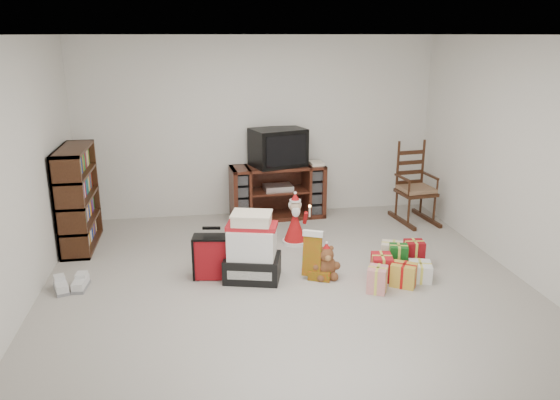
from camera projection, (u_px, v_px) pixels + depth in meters
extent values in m
cube|color=#A59F97|center=(287.00, 287.00, 5.65)|extent=(5.00, 5.00, 0.01)
cube|color=white|center=(289.00, 35.00, 4.92)|extent=(5.00, 5.00, 0.01)
cube|color=white|center=(257.00, 128.00, 7.64)|extent=(5.00, 0.01, 2.50)
cube|color=white|center=(368.00, 279.00, 2.92)|extent=(5.00, 0.01, 2.50)
cube|color=white|center=(15.00, 180.00, 4.90)|extent=(0.01, 5.00, 2.50)
cube|color=white|center=(525.00, 160.00, 5.66)|extent=(0.01, 5.00, 2.50)
cube|color=#4C2015|center=(278.00, 192.00, 7.69)|extent=(1.34, 0.56, 0.75)
cube|color=silver|center=(278.00, 188.00, 7.64)|extent=(0.41, 0.31, 0.07)
cube|color=#3C1F10|center=(78.00, 198.00, 6.57)|extent=(0.34, 1.01, 1.23)
cube|color=#3C1F10|center=(416.00, 193.00, 7.50)|extent=(0.51, 0.49, 0.04)
cube|color=#826446|center=(416.00, 189.00, 7.49)|extent=(0.47, 0.46, 0.05)
cube|color=#3C1F10|center=(412.00, 162.00, 7.58)|extent=(0.39, 0.10, 0.71)
cube|color=#3C1F10|center=(414.00, 219.00, 7.62)|extent=(0.55, 0.81, 0.05)
cube|color=black|center=(252.00, 268.00, 5.79)|extent=(0.66, 0.55, 0.26)
cube|color=white|center=(252.00, 242.00, 5.71)|extent=(0.56, 0.48, 0.32)
cube|color=#B2141C|center=(252.00, 226.00, 5.66)|extent=(0.57, 0.40, 0.05)
cube|color=beige|center=(252.00, 219.00, 5.63)|extent=(0.45, 0.39, 0.10)
cube|color=maroon|center=(212.00, 257.00, 5.79)|extent=(0.39, 0.24, 0.48)
cube|color=black|center=(210.00, 228.00, 5.78)|extent=(0.19, 0.06, 0.03)
ellipsoid|color=brown|center=(325.00, 266.00, 5.85)|extent=(0.24, 0.20, 0.25)
sphere|color=brown|center=(326.00, 255.00, 5.77)|extent=(0.16, 0.16, 0.16)
cone|color=#AF1215|center=(295.00, 227.00, 6.76)|extent=(0.30, 0.30, 0.43)
sphere|color=#D0B191|center=(295.00, 206.00, 6.68)|extent=(0.15, 0.15, 0.15)
cone|color=#AF1215|center=(295.00, 197.00, 6.65)|extent=(0.13, 0.13, 0.11)
cylinder|color=silver|center=(310.00, 212.00, 6.61)|extent=(0.02, 0.02, 0.13)
cone|color=#AF1215|center=(239.00, 251.00, 6.00)|extent=(0.30, 0.30, 0.43)
sphere|color=#D0B191|center=(239.00, 229.00, 5.93)|extent=(0.15, 0.15, 0.15)
cone|color=#AF1215|center=(238.00, 219.00, 5.89)|extent=(0.13, 0.13, 0.11)
cylinder|color=silver|center=(254.00, 235.00, 5.85)|extent=(0.02, 0.02, 0.13)
cube|color=silver|center=(61.00, 286.00, 5.55)|extent=(0.22, 0.32, 0.10)
cube|color=silver|center=(80.00, 285.00, 5.58)|extent=(0.15, 0.30, 0.10)
cube|color=#B2141C|center=(384.00, 271.00, 5.75)|extent=(0.23, 0.23, 0.23)
cube|color=#175E1E|center=(393.00, 261.00, 5.99)|extent=(0.23, 0.23, 0.23)
cube|color=gold|center=(409.00, 275.00, 5.65)|extent=(0.23, 0.23, 0.23)
cube|color=silver|center=(390.00, 284.00, 5.44)|extent=(0.23, 0.23, 0.23)
cube|color=white|center=(418.00, 266.00, 5.85)|extent=(0.23, 0.23, 0.23)
cube|color=maroon|center=(402.00, 254.00, 6.18)|extent=(0.23, 0.23, 0.23)
cube|color=beige|center=(382.00, 254.00, 6.19)|extent=(0.23, 0.23, 0.23)
cube|color=black|center=(278.00, 147.00, 7.53)|extent=(0.82, 0.69, 0.52)
cube|color=black|center=(281.00, 151.00, 7.29)|extent=(0.58, 0.20, 0.41)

